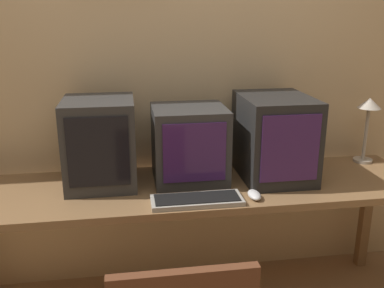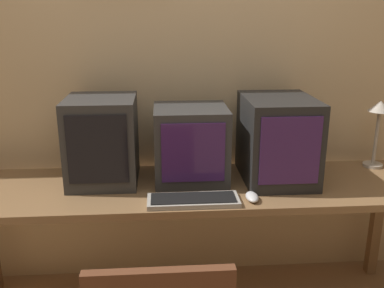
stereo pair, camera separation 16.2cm
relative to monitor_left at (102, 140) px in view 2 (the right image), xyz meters
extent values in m
cube|color=#D1B284|center=(0.45, 0.30, 0.35)|extent=(8.00, 0.05, 2.60)
cube|color=olive|center=(0.45, -0.10, -0.24)|extent=(2.39, 0.60, 0.04)
cube|color=olive|center=(1.59, 0.16, -0.60)|extent=(0.06, 0.06, 0.70)
cube|color=#333333|center=(0.00, 0.00, 0.00)|extent=(0.34, 0.37, 0.44)
cube|color=black|center=(0.00, -0.18, 0.01)|extent=(0.28, 0.01, 0.33)
cube|color=#333333|center=(0.45, 0.00, -0.03)|extent=(0.37, 0.34, 0.38)
cube|color=#3D1E56|center=(0.45, -0.18, -0.02)|extent=(0.30, 0.01, 0.29)
cube|color=black|center=(0.89, -0.03, 0.00)|extent=(0.35, 0.45, 0.43)
cube|color=#3D1E56|center=(0.89, -0.26, 0.01)|extent=(0.29, 0.01, 0.33)
cube|color=#A8A399|center=(0.44, -0.30, -0.21)|extent=(0.42, 0.15, 0.02)
cube|color=black|center=(0.44, -0.30, -0.19)|extent=(0.39, 0.13, 0.00)
ellipsoid|color=silver|center=(0.71, -0.30, -0.20)|extent=(0.06, 0.11, 0.03)
cylinder|color=#B2A899|center=(1.50, 0.11, -0.21)|extent=(0.11, 0.11, 0.02)
cylinder|color=#B2A899|center=(1.50, 0.11, -0.05)|extent=(0.02, 0.02, 0.31)
cone|color=#B2A899|center=(1.50, 0.11, 0.13)|extent=(0.13, 0.13, 0.06)
camera|label=1|loc=(0.14, -2.08, 0.62)|focal=40.00mm
camera|label=2|loc=(0.30, -2.10, 0.62)|focal=40.00mm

